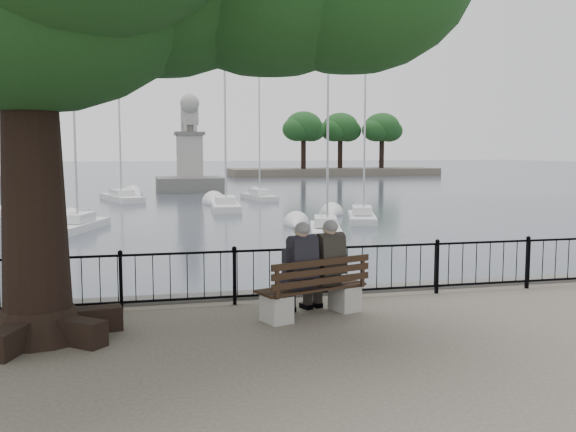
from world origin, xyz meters
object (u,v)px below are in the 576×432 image
object	(u,v)px
person_left	(297,273)
person_right	(325,270)
lion_monument	(190,167)
bench	(313,296)

from	to	relation	value
person_left	person_right	xyz separation A→B (m)	(0.54, 0.19, 0.00)
lion_monument	bench	bearing A→B (deg)	-92.16
bench	person_left	xyz separation A→B (m)	(-0.28, 0.02, 0.39)
person_left	bench	bearing A→B (deg)	-4.19
person_left	lion_monument	distance (m)	48.60
bench	person_left	distance (m)	0.48
person_left	lion_monument	world-z (taller)	lion_monument
person_left	person_right	distance (m)	0.57
bench	person_left	world-z (taller)	person_left
person_right	bench	bearing A→B (deg)	-141.04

